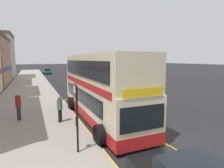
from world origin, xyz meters
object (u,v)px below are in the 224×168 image
double_decker_bus (99,89)px  parked_car_teal_ahead (47,71)px  pedestrian_further_back (18,105)px  bus_stop_sign (77,113)px  pedestrian_waiting_near_sign (60,108)px

double_decker_bus → parked_car_teal_ahead: double_decker_bus is taller
pedestrian_further_back → bus_stop_sign: bearing=-65.7°
pedestrian_waiting_near_sign → pedestrian_further_back: pedestrian_further_back is taller
double_decker_bus → pedestrian_waiting_near_sign: (-2.72, -0.18, -1.02)m
bus_stop_sign → pedestrian_waiting_near_sign: bus_stop_sign is taller
bus_stop_sign → parked_car_teal_ahead: 46.79m
pedestrian_waiting_near_sign → pedestrian_further_back: 2.84m
bus_stop_sign → parked_car_teal_ahead: bearing=87.2°
bus_stop_sign → pedestrian_waiting_near_sign: 4.25m
double_decker_bus → parked_car_teal_ahead: (-0.26, 42.37, -1.26)m
double_decker_bus → pedestrian_waiting_near_sign: 2.91m
bus_stop_sign → pedestrian_further_back: 6.25m
bus_stop_sign → pedestrian_further_back: bearing=114.3°
pedestrian_further_back → pedestrian_waiting_near_sign: bearing=-31.7°
double_decker_bus → pedestrian_waiting_near_sign: size_ratio=6.54×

